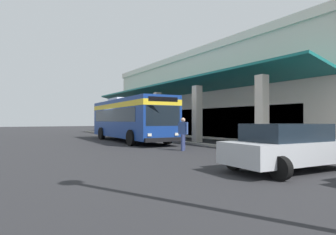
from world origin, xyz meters
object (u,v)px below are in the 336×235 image
Objects in this scene: parked_sedan_silver at (289,147)px; potted_palm at (128,129)px; transit_bus at (129,117)px; pedestrian at (183,132)px.

potted_palm reaches higher than parked_sedan_silver.
transit_bus reaches higher than parked_sedan_silver.
pedestrian is (-6.69, 0.61, 0.22)m from parked_sedan_silver.
potted_palm is at bearing 165.72° from pedestrian.
parked_sedan_silver is (14.34, -0.98, -1.10)m from transit_bus.
pedestrian is 0.74× the size of potted_palm.
parked_sedan_silver is 2.64× the size of pedestrian.
potted_palm is (-8.97, 3.86, -1.19)m from transit_bus.
parked_sedan_silver is at bearing -5.23° from pedestrian.
parked_sedan_silver is 1.94× the size of potted_palm.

